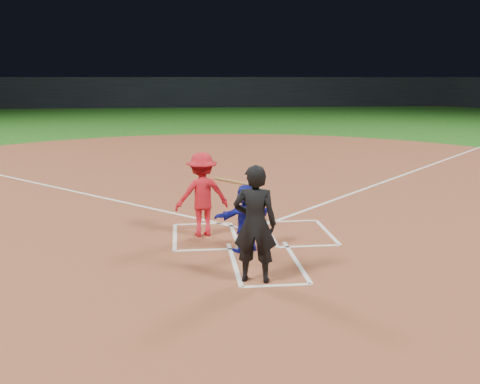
{
  "coord_description": "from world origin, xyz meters",
  "views": [
    {
      "loc": [
        -1.45,
        -10.51,
        3.19
      ],
      "look_at": [
        -0.3,
        -0.4,
        1.0
      ],
      "focal_mm": 40.0,
      "sensor_mm": 36.0,
      "label": 1
    }
  ],
  "objects": [
    {
      "name": "ground",
      "position": [
        0.0,
        0.0,
        0.0
      ],
      "size": [
        120.0,
        120.0,
        0.0
      ],
      "primitive_type": "plane",
      "color": "#1B5615",
      "rests_on": "ground"
    },
    {
      "name": "home_plate_dirt",
      "position": [
        0.0,
        6.0,
        0.01
      ],
      "size": [
        28.0,
        28.0,
        0.01
      ],
      "primitive_type": "cylinder",
      "color": "brown",
      "rests_on": "ground"
    },
    {
      "name": "stadium_wall_far",
      "position": [
        0.0,
        48.0,
        1.6
      ],
      "size": [
        80.0,
        1.2,
        3.2
      ],
      "primitive_type": "cube",
      "color": "black",
      "rests_on": "ground"
    },
    {
      "name": "home_plate",
      "position": [
        0.0,
        0.0,
        0.02
      ],
      "size": [
        0.6,
        0.6,
        0.02
      ],
      "primitive_type": "cylinder",
      "rotation": [
        0.0,
        0.0,
        3.14
      ],
      "color": "silver",
      "rests_on": "home_plate_dirt"
    },
    {
      "name": "catcher",
      "position": [
        -0.26,
        -1.04,
        0.65
      ],
      "size": [
        1.23,
        0.74,
        1.27
      ],
      "primitive_type": "imported",
      "rotation": [
        0.0,
        0.0,
        3.47
      ],
      "color": "#13189A",
      "rests_on": "home_plate_dirt"
    },
    {
      "name": "umpire",
      "position": [
        -0.31,
        -2.55,
        0.95
      ],
      "size": [
        0.77,
        0.6,
        1.88
      ],
      "primitive_type": "imported",
      "rotation": [
        0.0,
        0.0,
        2.89
      ],
      "color": "black",
      "rests_on": "home_plate_dirt"
    },
    {
      "name": "chalk_markings",
      "position": [
        0.0,
        5.29,
        0.01
      ],
      "size": [
        28.35,
        17.32,
        0.01
      ],
      "color": "white",
      "rests_on": "home_plate_dirt"
    },
    {
      "name": "batter_at_plate",
      "position": [
        -1.02,
        0.07,
        0.87
      ],
      "size": [
        1.59,
        0.84,
        1.7
      ],
      "color": "red",
      "rests_on": "home_plate_dirt"
    }
  ]
}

